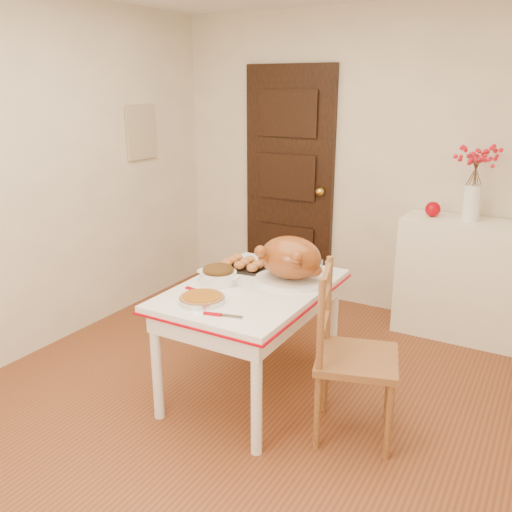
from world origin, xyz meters
The scene contains 18 objects.
floor centered at (0.00, 0.00, 0.00)m, with size 3.50×4.00×0.00m, color #612E16.
wall_back centered at (0.00, 2.00, 1.25)m, with size 3.50×0.00×2.50m, color beige.
wall_left centered at (-1.75, 0.00, 1.25)m, with size 0.00×4.00×2.50m, color beige.
door_back centered at (-0.70, 1.97, 1.03)m, with size 0.85×0.06×2.06m, color black.
photo_board centered at (-1.73, 1.20, 1.50)m, with size 0.03×0.35×0.45m, color #C7BD8A.
sideboard centered at (0.88, 1.78, 0.46)m, with size 0.92×0.41×0.92m, color white.
kitchen_table centered at (-0.08, 0.24, 0.36)m, with size 0.82×1.20×0.72m, color white, non-canonical shape.
chair_oak centered at (0.63, 0.15, 0.49)m, with size 0.43×0.43×0.98m, color #A0612E, non-canonical shape.
berry_vase centered at (0.89, 1.78, 1.20)m, with size 0.29×0.29×0.55m, color white, non-canonical shape.
apple centered at (0.62, 1.78, 0.98)m, with size 0.12×0.12×0.12m, color #A4000B.
turkey_platter centered at (0.08, 0.43, 0.86)m, with size 0.45×0.36×0.29m, color #A44D1B, non-canonical shape.
pumpkin_pie centered at (-0.20, -0.11, 0.74)m, with size 0.26×0.26×0.05m, color #914E10.
stuffing_dish centered at (-0.29, 0.20, 0.77)m, with size 0.29×0.23×0.11m, color #392610, non-canonical shape.
rolls_tray centered at (-0.29, 0.50, 0.75)m, with size 0.28×0.22×0.07m, color #C36D32, non-canonical shape.
pie_server centered at (0.01, -0.21, 0.72)m, with size 0.22×0.06×0.01m, color silver, non-canonical shape.
carving_knife centered at (-0.27, 0.00, 0.72)m, with size 0.28×0.07×0.01m, color silver, non-canonical shape.
drinking_glass centered at (0.01, 0.76, 0.77)m, with size 0.06×0.06×0.10m, color white.
shaker_pair centered at (0.19, 0.70, 0.76)m, with size 0.09×0.04×0.09m, color white, non-canonical shape.
Camera 1 is at (1.48, -2.41, 1.88)m, focal length 38.11 mm.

